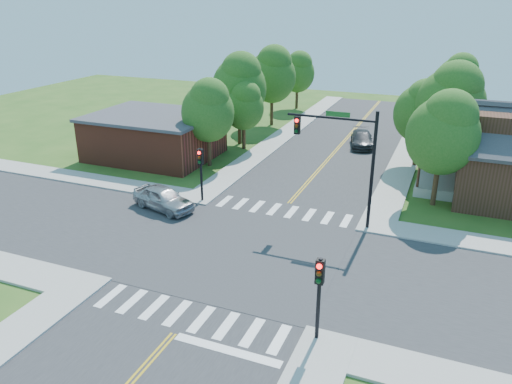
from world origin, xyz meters
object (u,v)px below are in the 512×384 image
at_px(car_silver, 163,199).
at_px(car_dgrey, 362,140).
at_px(signal_pole_nw, 201,165).
at_px(signal_mast_ne, 345,149).
at_px(signal_pole_se, 319,284).

relative_size(car_silver, car_dgrey, 0.96).
xyz_separation_m(signal_pole_nw, car_dgrey, (7.47, 17.35, -1.97)).
xyz_separation_m(signal_mast_ne, signal_pole_nw, (-9.51, -0.01, -2.19)).
relative_size(signal_mast_ne, car_silver, 1.48).
bearing_deg(car_silver, signal_mast_ne, -63.28).
bearing_deg(signal_pole_se, car_silver, 144.80).
distance_m(signal_pole_nw, car_dgrey, 18.99).
bearing_deg(signal_mast_ne, car_dgrey, 96.72).
bearing_deg(car_dgrey, signal_mast_ne, -96.69).
bearing_deg(signal_pole_nw, car_silver, -129.87).
distance_m(signal_mast_ne, signal_pole_nw, 9.76).
bearing_deg(signal_pole_nw, signal_mast_ne, 0.07).
bearing_deg(signal_mast_ne, signal_pole_se, -81.44).
relative_size(signal_pole_nw, car_dgrey, 0.75).
bearing_deg(signal_pole_se, signal_pole_nw, 135.00).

